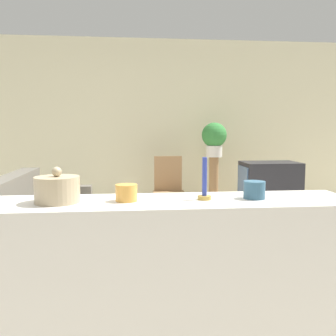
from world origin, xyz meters
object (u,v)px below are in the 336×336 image
(television, at_px, (269,180))
(potted_plant, at_px, (214,138))
(decorative_bowl, at_px, (57,189))
(wooden_chair, at_px, (169,187))
(couch, at_px, (37,231))

(television, relative_size, potted_plant, 1.43)
(television, distance_m, potted_plant, 1.10)
(potted_plant, relative_size, decorative_bowl, 2.31)
(wooden_chair, bearing_deg, potted_plant, 18.21)
(decorative_bowl, bearing_deg, wooden_chair, 74.78)
(television, xyz_separation_m, potted_plant, (-0.55, 0.80, 0.53))
(wooden_chair, bearing_deg, decorative_bowl, -105.22)
(couch, distance_m, television, 2.87)
(television, height_order, decorative_bowl, decorative_bowl)
(couch, xyz_separation_m, wooden_chair, (1.48, 1.41, 0.19))
(couch, bearing_deg, decorative_bowl, -73.21)
(couch, relative_size, television, 2.67)
(wooden_chair, xyz_separation_m, potted_plant, (0.69, 0.23, 0.69))
(couch, height_order, potted_plant, potted_plant)
(television, bearing_deg, wooden_chair, 155.30)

